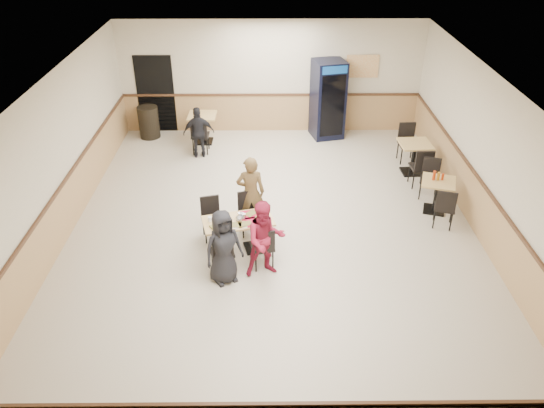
{
  "coord_description": "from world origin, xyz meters",
  "views": [
    {
      "loc": [
        -0.09,
        -8.76,
        5.86
      ],
      "look_at": [
        -0.02,
        -0.5,
        0.89
      ],
      "focal_mm": 35.0,
      "sensor_mm": 36.0,
      "label": 1
    }
  ],
  "objects_px": {
    "diner_woman_right": "(265,239)",
    "side_table_near": "(437,191)",
    "diner_woman_left": "(223,247)",
    "pepsi_cooler": "(328,99)",
    "lone_diner": "(199,133)",
    "side_table_far": "(414,153)",
    "main_table": "(239,231)",
    "diner_man_opposite": "(251,193)",
    "trash_bin": "(149,122)",
    "back_table": "(203,124)"
  },
  "relations": [
    {
      "from": "diner_woman_right",
      "to": "side_table_near",
      "type": "distance_m",
      "value": 4.1
    },
    {
      "from": "diner_woman_left",
      "to": "pepsi_cooler",
      "type": "xyz_separation_m",
      "value": [
        2.34,
        6.15,
        0.35
      ]
    },
    {
      "from": "lone_diner",
      "to": "side_table_far",
      "type": "distance_m",
      "value": 5.2
    },
    {
      "from": "main_table",
      "to": "lone_diner",
      "type": "bearing_deg",
      "value": 91.94
    },
    {
      "from": "main_table",
      "to": "diner_woman_right",
      "type": "bearing_deg",
      "value": -67.62
    },
    {
      "from": "diner_man_opposite",
      "to": "side_table_near",
      "type": "xyz_separation_m",
      "value": [
        3.82,
        0.55,
        -0.29
      ]
    },
    {
      "from": "diner_woman_left",
      "to": "diner_woman_right",
      "type": "height_order",
      "value": "diner_woman_right"
    },
    {
      "from": "main_table",
      "to": "diner_woman_left",
      "type": "relative_size",
      "value": 1.01
    },
    {
      "from": "side_table_near",
      "to": "side_table_far",
      "type": "height_order",
      "value": "side_table_far"
    },
    {
      "from": "diner_woman_right",
      "to": "pepsi_cooler",
      "type": "distance_m",
      "value": 6.2
    },
    {
      "from": "diner_woman_right",
      "to": "side_table_far",
      "type": "xyz_separation_m",
      "value": [
        3.46,
        3.78,
        -0.21
      ]
    },
    {
      "from": "diner_woman_right",
      "to": "side_table_near",
      "type": "relative_size",
      "value": 1.73
    },
    {
      "from": "diner_man_opposite",
      "to": "trash_bin",
      "type": "xyz_separation_m",
      "value": [
        -2.85,
        4.42,
        -0.33
      ]
    },
    {
      "from": "pepsi_cooler",
      "to": "side_table_near",
      "type": "bearing_deg",
      "value": -77.89
    },
    {
      "from": "side_table_far",
      "to": "main_table",
      "type": "bearing_deg",
      "value": -141.82
    },
    {
      "from": "diner_man_opposite",
      "to": "trash_bin",
      "type": "distance_m",
      "value": 5.27
    },
    {
      "from": "side_table_near",
      "to": "diner_woman_left",
      "type": "bearing_deg",
      "value": -152.19
    },
    {
      "from": "side_table_near",
      "to": "pepsi_cooler",
      "type": "distance_m",
      "value": 4.38
    },
    {
      "from": "main_table",
      "to": "side_table_far",
      "type": "bearing_deg",
      "value": 24.14
    },
    {
      "from": "pepsi_cooler",
      "to": "trash_bin",
      "type": "relative_size",
      "value": 2.41
    },
    {
      "from": "diner_woman_right",
      "to": "diner_man_opposite",
      "type": "xyz_separation_m",
      "value": [
        -0.28,
        1.51,
        0.05
      ]
    },
    {
      "from": "diner_woman_right",
      "to": "diner_man_opposite",
      "type": "distance_m",
      "value": 1.54
    },
    {
      "from": "diner_man_opposite",
      "to": "side_table_far",
      "type": "distance_m",
      "value": 4.39
    },
    {
      "from": "diner_man_opposite",
      "to": "lone_diner",
      "type": "distance_m",
      "value": 3.48
    },
    {
      "from": "diner_woman_right",
      "to": "pepsi_cooler",
      "type": "height_order",
      "value": "pepsi_cooler"
    },
    {
      "from": "main_table",
      "to": "lone_diner",
      "type": "distance_m",
      "value": 4.21
    },
    {
      "from": "diner_woman_left",
      "to": "back_table",
      "type": "xyz_separation_m",
      "value": [
        -0.95,
        5.76,
        -0.17
      ]
    },
    {
      "from": "side_table_far",
      "to": "trash_bin",
      "type": "bearing_deg",
      "value": 161.94
    },
    {
      "from": "main_table",
      "to": "back_table",
      "type": "bearing_deg",
      "value": 89.21
    },
    {
      "from": "diner_woman_left",
      "to": "diner_woman_right",
      "type": "xyz_separation_m",
      "value": [
        0.7,
        0.18,
        0.03
      ]
    },
    {
      "from": "diner_woman_left",
      "to": "back_table",
      "type": "height_order",
      "value": "diner_woman_left"
    },
    {
      "from": "side_table_near",
      "to": "pepsi_cooler",
      "type": "relative_size",
      "value": 0.4
    },
    {
      "from": "side_table_near",
      "to": "diner_man_opposite",
      "type": "bearing_deg",
      "value": -171.84
    },
    {
      "from": "diner_woman_right",
      "to": "lone_diner",
      "type": "xyz_separation_m",
      "value": [
        -1.65,
        4.71,
        -0.07
      ]
    },
    {
      "from": "diner_woman_left",
      "to": "diner_man_opposite",
      "type": "xyz_separation_m",
      "value": [
        0.42,
        1.69,
        0.08
      ]
    },
    {
      "from": "main_table",
      "to": "diner_woman_left",
      "type": "height_order",
      "value": "diner_woman_left"
    },
    {
      "from": "diner_woman_left",
      "to": "side_table_far",
      "type": "relative_size",
      "value": 1.79
    },
    {
      "from": "back_table",
      "to": "trash_bin",
      "type": "bearing_deg",
      "value": 166.76
    },
    {
      "from": "diner_man_opposite",
      "to": "pepsi_cooler",
      "type": "bearing_deg",
      "value": -117.1
    },
    {
      "from": "diner_woman_left",
      "to": "lone_diner",
      "type": "bearing_deg",
      "value": 72.05
    },
    {
      "from": "diner_man_opposite",
      "to": "pepsi_cooler",
      "type": "xyz_separation_m",
      "value": [
        1.93,
        4.46,
        0.27
      ]
    },
    {
      "from": "side_table_near",
      "to": "back_table",
      "type": "distance_m",
      "value": 6.27
    },
    {
      "from": "diner_woman_right",
      "to": "trash_bin",
      "type": "xyz_separation_m",
      "value": [
        -3.14,
        5.93,
        -0.29
      ]
    },
    {
      "from": "diner_woman_left",
      "to": "trash_bin",
      "type": "xyz_separation_m",
      "value": [
        -2.44,
        6.11,
        -0.26
      ]
    },
    {
      "from": "side_table_near",
      "to": "pepsi_cooler",
      "type": "height_order",
      "value": "pepsi_cooler"
    },
    {
      "from": "side_table_far",
      "to": "back_table",
      "type": "xyz_separation_m",
      "value": [
        -5.11,
        1.8,
        0.0
      ]
    },
    {
      "from": "side_table_near",
      "to": "back_table",
      "type": "xyz_separation_m",
      "value": [
        -5.18,
        3.52,
        0.04
      ]
    },
    {
      "from": "side_table_near",
      "to": "diner_woman_right",
      "type": "bearing_deg",
      "value": -149.78
    },
    {
      "from": "side_table_near",
      "to": "side_table_far",
      "type": "bearing_deg",
      "value": 92.36
    },
    {
      "from": "side_table_near",
      "to": "pepsi_cooler",
      "type": "bearing_deg",
      "value": 115.8
    }
  ]
}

